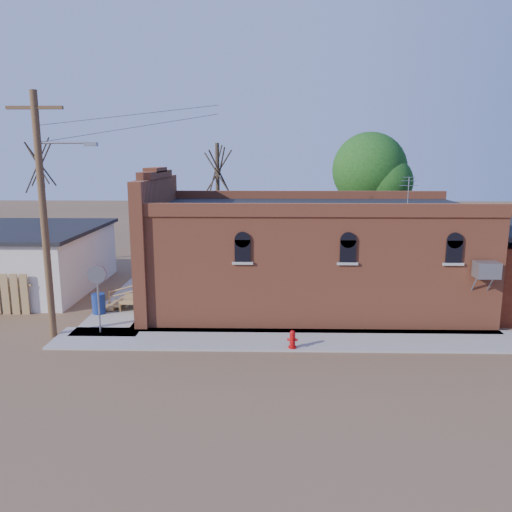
{
  "coord_description": "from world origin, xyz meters",
  "views": [
    {
      "loc": [
        -0.08,
        -16.67,
        6.74
      ],
      "look_at": [
        -0.55,
        4.94,
        2.4
      ],
      "focal_mm": 35.0,
      "sensor_mm": 36.0,
      "label": 1
    }
  ],
  "objects_px": {
    "fire_hydrant": "(292,339)",
    "utility_pole": "(45,211)",
    "trash_barrel": "(99,304)",
    "stop_sign": "(97,281)",
    "brick_bar": "(305,255)"
  },
  "relations": [
    {
      "from": "brick_bar",
      "to": "stop_sign",
      "type": "relative_size",
      "value": 6.17
    },
    {
      "from": "trash_barrel",
      "to": "fire_hydrant",
      "type": "bearing_deg",
      "value": -24.94
    },
    {
      "from": "brick_bar",
      "to": "stop_sign",
      "type": "bearing_deg",
      "value": -153.5
    },
    {
      "from": "stop_sign",
      "to": "trash_barrel",
      "type": "relative_size",
      "value": 3.06
    },
    {
      "from": "utility_pole",
      "to": "stop_sign",
      "type": "height_order",
      "value": "utility_pole"
    },
    {
      "from": "brick_bar",
      "to": "stop_sign",
      "type": "height_order",
      "value": "brick_bar"
    },
    {
      "from": "utility_pole",
      "to": "trash_barrel",
      "type": "xyz_separation_m",
      "value": [
        0.84,
        2.58,
        -4.26
      ]
    },
    {
      "from": "fire_hydrant",
      "to": "trash_barrel",
      "type": "height_order",
      "value": "trash_barrel"
    },
    {
      "from": "utility_pole",
      "to": "trash_barrel",
      "type": "height_order",
      "value": "utility_pole"
    },
    {
      "from": "fire_hydrant",
      "to": "utility_pole",
      "type": "bearing_deg",
      "value": -165.21
    },
    {
      "from": "stop_sign",
      "to": "trash_barrel",
      "type": "bearing_deg",
      "value": 116.88
    },
    {
      "from": "trash_barrel",
      "to": "brick_bar",
      "type": "bearing_deg",
      "value": 10.82
    },
    {
      "from": "stop_sign",
      "to": "trash_barrel",
      "type": "xyz_separation_m",
      "value": [
        -0.83,
        2.34,
        -1.61
      ]
    },
    {
      "from": "fire_hydrant",
      "to": "brick_bar",
      "type": "bearing_deg",
      "value": 104.14
    },
    {
      "from": "brick_bar",
      "to": "fire_hydrant",
      "type": "xyz_separation_m",
      "value": [
        -0.8,
        -5.5,
        -1.94
      ]
    }
  ]
}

